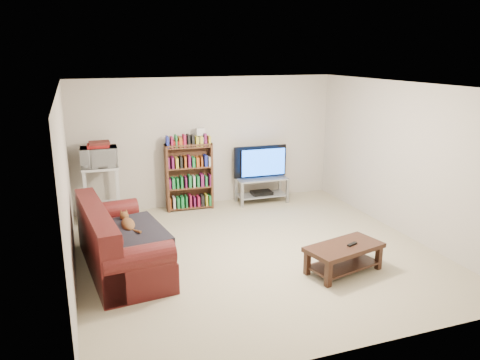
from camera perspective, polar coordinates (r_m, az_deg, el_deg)
name	(u,v)px	position (r m, az deg, el deg)	size (l,w,h in m)	color
floor	(256,252)	(6.94, 1.91, -8.74)	(5.00, 5.00, 0.00)	#C5B792
ceiling	(257,86)	(6.36, 2.10, 11.43)	(5.00, 5.00, 0.00)	white
wall_back	(208,142)	(8.87, -3.95, 4.69)	(5.00, 5.00, 0.00)	beige
wall_front	(356,237)	(4.43, 14.01, -6.74)	(5.00, 5.00, 0.00)	beige
wall_left	(67,190)	(6.12, -20.35, -1.11)	(5.00, 5.00, 0.00)	beige
wall_right	(404,159)	(7.80, 19.37, 2.38)	(5.00, 5.00, 0.00)	beige
sofa	(117,247)	(6.53, -14.81, -7.88)	(1.11, 2.16, 0.89)	#561716
blanket	(132,233)	(6.35, -13.08, -6.36)	(0.80, 1.04, 0.10)	black
cat	(128,225)	(6.50, -13.48, -5.30)	(0.23, 0.57, 0.17)	brown
coffee_table	(344,253)	(6.40, 12.54, -8.73)	(1.13, 0.74, 0.38)	#331B12
remote	(352,244)	(6.39, 13.51, -7.62)	(0.17, 0.05, 0.02)	black
tv_stand	(262,186)	(9.06, 2.66, -0.69)	(0.99, 0.47, 0.49)	#999EA3
television	(262,162)	(8.95, 2.69, 2.16)	(1.06, 0.14, 0.61)	black
dvd_player	(262,193)	(9.10, 2.65, -1.56)	(0.39, 0.27, 0.06)	black
bookshelf	(189,176)	(8.64, -6.22, 0.54)	(0.87, 0.31, 1.24)	#512E1C
shelf_clutter	(193,137)	(8.52, -5.72, 5.19)	(0.63, 0.20, 0.28)	silver
microwave_stand	(101,186)	(8.31, -16.53, -0.75)	(0.62, 0.46, 0.97)	silver
microwave	(99,157)	(8.19, -16.80, 2.72)	(0.60, 0.41, 0.33)	silver
game_boxes	(98,146)	(8.15, -16.91, 4.03)	(0.35, 0.31, 0.05)	maroon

